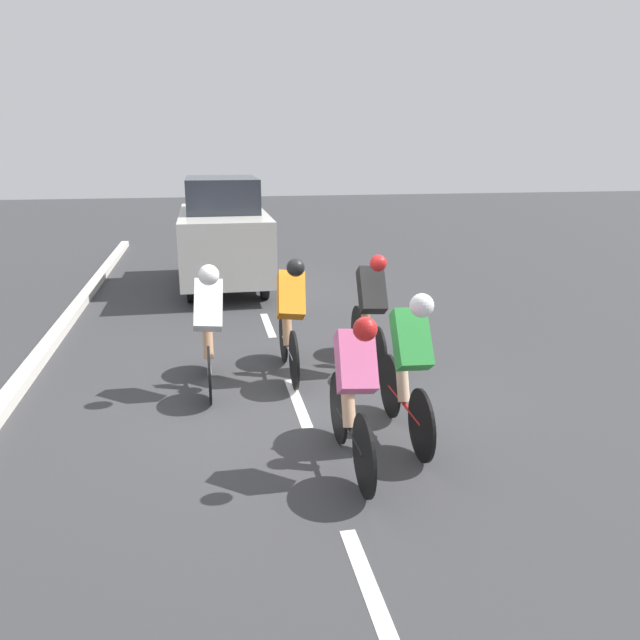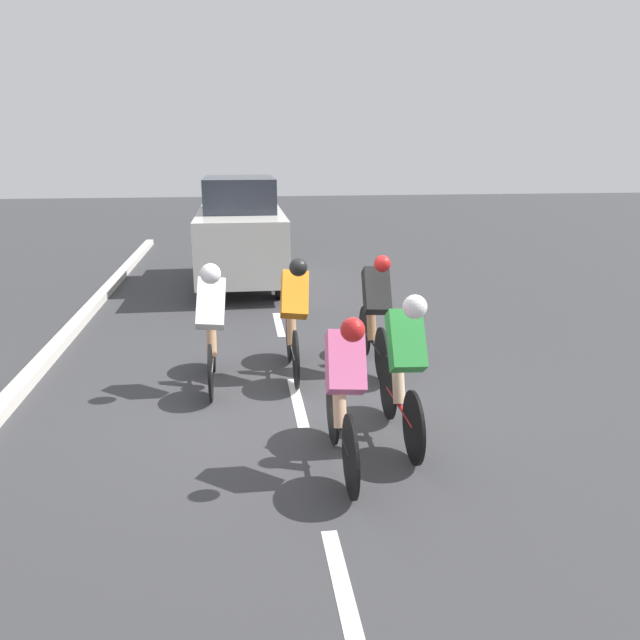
{
  "view_description": "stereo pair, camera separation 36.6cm",
  "coord_description": "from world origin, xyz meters",
  "px_view_note": "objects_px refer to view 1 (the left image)",
  "views": [
    {
      "loc": [
        0.96,
        6.62,
        2.79
      ],
      "look_at": [
        -0.26,
        0.14,
        0.95
      ],
      "focal_mm": 35.0,
      "sensor_mm": 36.0,
      "label": 1
    },
    {
      "loc": [
        0.6,
        6.68,
        2.79
      ],
      "look_at": [
        -0.26,
        0.14,
        0.95
      ],
      "focal_mm": 35.0,
      "sensor_mm": 36.0,
      "label": 2
    }
  ],
  "objects_px": {
    "cyclist_orange": "(290,315)",
    "cyclist_green": "(409,363)",
    "cyclist_white": "(208,323)",
    "cyclist_black": "(370,309)",
    "cyclist_pink": "(354,390)",
    "support_car": "(224,233)"
  },
  "relations": [
    {
      "from": "cyclist_orange",
      "to": "cyclist_green",
      "type": "bearing_deg",
      "value": 114.13
    },
    {
      "from": "cyclist_white",
      "to": "cyclist_orange",
      "type": "distance_m",
      "value": 1.03
    },
    {
      "from": "cyclist_black",
      "to": "cyclist_white",
      "type": "xyz_separation_m",
      "value": [
        2.04,
        0.36,
        0.03
      ]
    },
    {
      "from": "cyclist_pink",
      "to": "support_car",
      "type": "xyz_separation_m",
      "value": [
        0.81,
        -7.9,
        0.33
      ]
    },
    {
      "from": "cyclist_orange",
      "to": "support_car",
      "type": "bearing_deg",
      "value": -83.8
    },
    {
      "from": "cyclist_pink",
      "to": "cyclist_white",
      "type": "distance_m",
      "value": 2.48
    },
    {
      "from": "cyclist_black",
      "to": "cyclist_orange",
      "type": "height_order",
      "value": "cyclist_orange"
    },
    {
      "from": "cyclist_black",
      "to": "support_car",
      "type": "bearing_deg",
      "value": -73.05
    },
    {
      "from": "cyclist_black",
      "to": "cyclist_green",
      "type": "relative_size",
      "value": 1.04
    },
    {
      "from": "cyclist_black",
      "to": "cyclist_orange",
      "type": "relative_size",
      "value": 1.02
    },
    {
      "from": "cyclist_green",
      "to": "cyclist_orange",
      "type": "bearing_deg",
      "value": -65.87
    },
    {
      "from": "cyclist_green",
      "to": "cyclist_orange",
      "type": "height_order",
      "value": "cyclist_orange"
    },
    {
      "from": "cyclist_white",
      "to": "cyclist_orange",
      "type": "bearing_deg",
      "value": -165.16
    },
    {
      "from": "cyclist_black",
      "to": "support_car",
      "type": "xyz_separation_m",
      "value": [
        1.64,
        -5.38,
        0.3
      ]
    },
    {
      "from": "cyclist_pink",
      "to": "cyclist_green",
      "type": "height_order",
      "value": "cyclist_green"
    },
    {
      "from": "cyclist_green",
      "to": "cyclist_orange",
      "type": "relative_size",
      "value": 0.98
    },
    {
      "from": "cyclist_pink",
      "to": "cyclist_white",
      "type": "height_order",
      "value": "cyclist_white"
    },
    {
      "from": "support_car",
      "to": "cyclist_white",
      "type": "bearing_deg",
      "value": 86.03
    },
    {
      "from": "cyclist_black",
      "to": "support_car",
      "type": "height_order",
      "value": "support_car"
    },
    {
      "from": "cyclist_black",
      "to": "cyclist_white",
      "type": "relative_size",
      "value": 1.06
    },
    {
      "from": "cyclist_green",
      "to": "cyclist_orange",
      "type": "xyz_separation_m",
      "value": [
        0.88,
        -1.95,
        -0.01
      ]
    },
    {
      "from": "cyclist_white",
      "to": "cyclist_orange",
      "type": "height_order",
      "value": "cyclist_white"
    }
  ]
}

